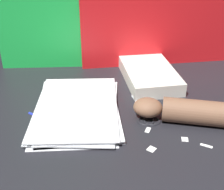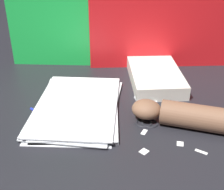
# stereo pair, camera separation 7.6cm
# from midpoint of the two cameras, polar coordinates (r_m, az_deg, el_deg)

# --- Properties ---
(ground_plane) EXTENTS (6.00, 6.00, 0.00)m
(ground_plane) POSITION_cam_midpoint_polar(r_m,az_deg,el_deg) (0.87, 4.10, -4.22)
(ground_plane) COLOR black
(backdrop_panel_center) EXTENTS (0.61, 0.07, 0.37)m
(backdrop_panel_center) POSITION_cam_midpoint_polar(r_m,az_deg,el_deg) (1.15, 13.75, 13.68)
(backdrop_panel_center) COLOR red
(backdrop_panel_center) RESTS_ON ground_plane
(paper_stack) EXTENTS (0.26, 0.37, 0.02)m
(paper_stack) POSITION_cam_midpoint_polar(r_m,az_deg,el_deg) (0.90, -3.84, -2.14)
(paper_stack) COLOR white
(paper_stack) RESTS_ON ground_plane
(book_closed) EXTENTS (0.19, 0.28, 0.04)m
(book_closed) POSITION_cam_midpoint_polar(r_m,az_deg,el_deg) (1.06, 10.05, 3.35)
(book_closed) COLOR silver
(book_closed) RESTS_ON ground_plane
(scissors) EXTENTS (0.09, 0.17, 0.01)m
(scissors) POSITION_cam_midpoint_polar(r_m,az_deg,el_deg) (0.88, 9.00, -3.79)
(scissors) COLOR silver
(scissors) RESTS_ON ground_plane
(hand_forearm) EXTENTS (0.32, 0.15, 0.07)m
(hand_forearm) POSITION_cam_midpoint_polar(r_m,az_deg,el_deg) (0.85, 17.18, -3.82)
(hand_forearm) COLOR brown
(hand_forearm) RESTS_ON ground_plane
(paper_scrap_near) EXTENTS (0.03, 0.03, 0.00)m
(paper_scrap_near) POSITION_cam_midpoint_polar(r_m,az_deg,el_deg) (0.76, 8.95, -10.24)
(paper_scrap_near) COLOR white
(paper_scrap_near) RESTS_ON ground_plane
(paper_scrap_mid) EXTENTS (0.02, 0.03, 0.00)m
(paper_scrap_mid) POSITION_cam_midpoint_polar(r_m,az_deg,el_deg) (0.82, 8.71, -6.77)
(paper_scrap_mid) COLOR white
(paper_scrap_mid) RESTS_ON ground_plane
(paper_scrap_far) EXTENTS (0.03, 0.02, 0.00)m
(paper_scrap_far) POSITION_cam_midpoint_polar(r_m,az_deg,el_deg) (0.79, 18.88, -9.87)
(paper_scrap_far) COLOR white
(paper_scrap_far) RESTS_ON ground_plane
(paper_scrap_side) EXTENTS (0.02, 0.02, 0.00)m
(paper_scrap_side) POSITION_cam_midpoint_polar(r_m,az_deg,el_deg) (0.80, 15.21, -8.67)
(paper_scrap_side) COLOR white
(paper_scrap_side) RESTS_ON ground_plane
(pen) EXTENTS (0.11, 0.09, 0.01)m
(pen) POSITION_cam_midpoint_polar(r_m,az_deg,el_deg) (0.88, -9.59, -3.81)
(pen) COLOR #2333B2
(pen) RESTS_ON ground_plane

